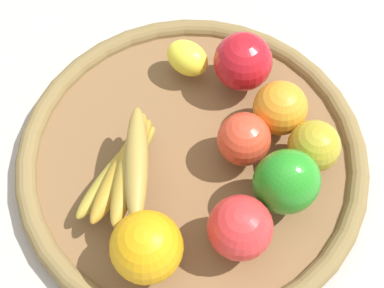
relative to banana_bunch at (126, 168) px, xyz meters
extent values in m
plane|color=#B8ABA5|center=(0.08, -0.05, -0.07)|extent=(2.40, 2.40, 0.00)
cylinder|color=brown|center=(0.08, -0.05, -0.06)|extent=(0.45, 0.45, 0.02)
torus|color=olive|center=(0.08, -0.05, -0.05)|extent=(0.46, 0.46, 0.03)
ellipsoid|color=#B19835|center=(0.00, 0.01, -0.02)|extent=(0.16, 0.04, 0.03)
ellipsoid|color=#BA8C2B|center=(0.00, 0.01, -0.01)|extent=(0.16, 0.05, 0.03)
ellipsoid|color=#B68E30|center=(0.00, -0.01, 0.01)|extent=(0.16, 0.08, 0.03)
ellipsoid|color=#A8873C|center=(0.00, -0.01, 0.02)|extent=(0.15, 0.11, 0.03)
ellipsoid|color=#269022|center=(0.07, -0.18, 0.01)|extent=(0.11, 0.11, 0.09)
sphere|color=red|center=(0.21, -0.05, 0.01)|extent=(0.10, 0.10, 0.08)
sphere|color=orange|center=(0.17, -0.12, 0.00)|extent=(0.10, 0.10, 0.07)
sphere|color=red|center=(0.00, -0.16, 0.00)|extent=(0.10, 0.10, 0.08)
ellipsoid|color=yellow|center=(0.19, 0.03, -0.01)|extent=(0.05, 0.07, 0.05)
sphere|color=orange|center=(-0.07, -0.08, 0.01)|extent=(0.11, 0.11, 0.08)
sphere|color=#DF4129|center=(0.11, -0.10, 0.00)|extent=(0.09, 0.09, 0.07)
sphere|color=#AC9725|center=(0.14, -0.18, 0.00)|extent=(0.08, 0.08, 0.07)
camera|label=1|loc=(-0.23, -0.23, 0.62)|focal=53.13mm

